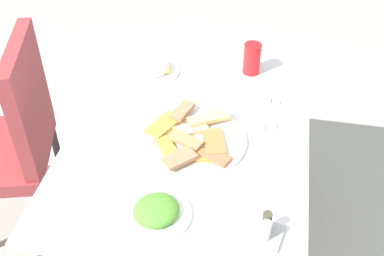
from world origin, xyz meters
TOP-DOWN VIEW (x-y plane):
  - ground_plane at (0.00, 0.00)m, footprint 6.00×6.00m
  - dining_table at (0.00, 0.00)m, footprint 1.07×0.78m
  - dining_chair at (0.05, 0.72)m, footprint 0.52×0.52m
  - pide_platter at (-0.05, -0.02)m, footprint 0.34×0.34m
  - salad_plate_greens at (0.31, 0.20)m, footprint 0.20×0.20m
  - salad_plate_rice at (-0.37, 0.02)m, footprint 0.19×0.19m
  - soda_can at (0.39, -0.16)m, footprint 0.09×0.09m
  - paper_napkin at (0.14, -0.26)m, footprint 0.13×0.13m
  - fork at (0.14, -0.28)m, footprint 0.16×0.02m
  - spoon at (0.14, -0.24)m, footprint 0.19×0.03m
  - condiment_caddy at (-0.38, -0.28)m, footprint 0.11×0.11m

SIDE VIEW (x-z plane):
  - ground_plane at x=0.00m, z-range 0.00..0.00m
  - dining_chair at x=0.05m, z-range 0.06..0.97m
  - dining_table at x=0.00m, z-range 0.27..0.97m
  - paper_napkin at x=0.14m, z-range 0.70..0.71m
  - fork at x=0.14m, z-range 0.71..0.71m
  - spoon at x=0.14m, z-range 0.71..0.71m
  - pide_platter at x=-0.05m, z-range 0.70..0.74m
  - salad_plate_rice at x=-0.37m, z-range 0.70..0.74m
  - salad_plate_greens at x=0.31m, z-range 0.69..0.76m
  - condiment_caddy at x=-0.38m, z-range 0.69..0.76m
  - soda_can at x=0.39m, z-range 0.70..0.83m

